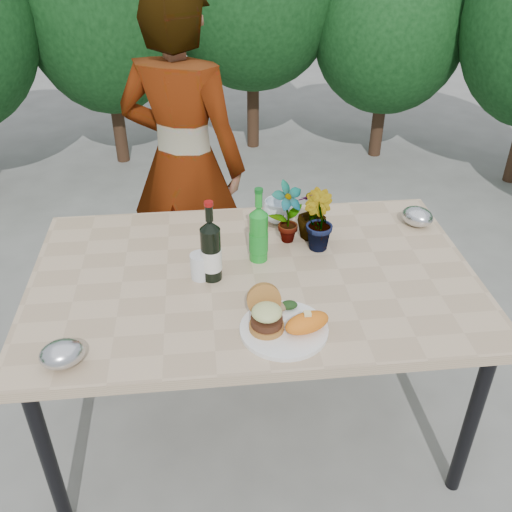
{
  "coord_description": "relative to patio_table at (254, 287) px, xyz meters",
  "views": [
    {
      "loc": [
        -0.17,
        -1.67,
        1.94
      ],
      "look_at": [
        0.0,
        -0.08,
        0.88
      ],
      "focal_mm": 40.0,
      "sensor_mm": 36.0,
      "label": 1
    }
  ],
  "objects": [
    {
      "name": "foil_packet_right",
      "position": [
        0.7,
        0.28,
        0.1
      ],
      "size": [
        0.17,
        0.17,
        0.08
      ],
      "primitive_type": "ellipsoid",
      "rotation": [
        0.0,
        0.0,
        2.29
      ],
      "color": "silver",
      "rests_on": "patio_table"
    },
    {
      "name": "dinner_plate",
      "position": [
        0.06,
        -0.32,
        0.06
      ],
      "size": [
        0.28,
        0.28,
        0.01
      ],
      "primitive_type": "cylinder",
      "color": "white",
      "rests_on": "patio_table"
    },
    {
      "name": "seedling_mid",
      "position": [
        0.26,
        0.16,
        0.17
      ],
      "size": [
        0.15,
        0.16,
        0.23
      ],
      "primitive_type": "imported",
      "rotation": [
        0.0,
        0.0,
        2.06
      ],
      "color": "#1F571D",
      "rests_on": "patio_table"
    },
    {
      "name": "ground",
      "position": [
        0.0,
        0.0,
        -0.69
      ],
      "size": [
        80.0,
        80.0,
        0.0
      ],
      "primitive_type": "plane",
      "color": "slate",
      "rests_on": "ground"
    },
    {
      "name": "wine_bottle",
      "position": [
        -0.15,
        -0.01,
        0.17
      ],
      "size": [
        0.07,
        0.07,
        0.31
      ],
      "rotation": [
        0.0,
        0.0,
        0.11
      ],
      "color": "black",
      "rests_on": "patio_table"
    },
    {
      "name": "foil_packet_left",
      "position": [
        -0.6,
        -0.4,
        0.1
      ],
      "size": [
        0.16,
        0.14,
        0.08
      ],
      "primitive_type": "ellipsoid",
      "rotation": [
        0.0,
        0.0,
        0.3
      ],
      "color": "#BABBC1",
      "rests_on": "patio_table"
    },
    {
      "name": "person",
      "position": [
        -0.25,
        0.81,
        0.13
      ],
      "size": [
        0.71,
        0.6,
        1.64
      ],
      "primitive_type": "imported",
      "rotation": [
        0.0,
        0.0,
        2.74
      ],
      "color": "#99684C",
      "rests_on": "ground"
    },
    {
      "name": "plastic_cup",
      "position": [
        -0.19,
        0.0,
        0.1
      ],
      "size": [
        0.07,
        0.07,
        0.09
      ],
      "primitive_type": "cylinder",
      "color": "silver",
      "rests_on": "patio_table"
    },
    {
      "name": "sparkling_water",
      "position": [
        0.03,
        0.1,
        0.16
      ],
      "size": [
        0.07,
        0.07,
        0.29
      ],
      "rotation": [
        0.0,
        0.0,
        0.08
      ],
      "color": "#198E25",
      "rests_on": "patio_table"
    },
    {
      "name": "seedling_right",
      "position": [
        0.25,
        0.23,
        0.16
      ],
      "size": [
        0.14,
        0.14,
        0.21
      ],
      "primitive_type": "imported",
      "rotation": [
        0.0,
        0.0,
        3.34
      ],
      "color": "#29591E",
      "rests_on": "patio_table"
    },
    {
      "name": "seedling_left",
      "position": [
        0.15,
        0.21,
        0.18
      ],
      "size": [
        0.16,
        0.14,
        0.25
      ],
      "primitive_type": "imported",
      "rotation": [
        0.0,
        0.0,
        0.45
      ],
      "color": "#316021",
      "rests_on": "patio_table"
    },
    {
      "name": "shrub_hedge",
      "position": [
        0.42,
        1.61,
        0.44
      ],
      "size": [
        6.9,
        5.12,
        2.15
      ],
      "color": "#382316",
      "rests_on": "ground"
    },
    {
      "name": "burger_stack",
      "position": [
        0.01,
        -0.3,
        0.12
      ],
      "size": [
        0.11,
        0.16,
        0.11
      ],
      "color": "#B7722D",
      "rests_on": "dinner_plate"
    },
    {
      "name": "blue_bowl",
      "position": [
        0.14,
        0.37,
        0.11
      ],
      "size": [
        0.16,
        0.16,
        0.1
      ],
      "primitive_type": "imported",
      "rotation": [
        0.0,
        0.0,
        0.33
      ],
      "color": "silver",
      "rests_on": "patio_table"
    },
    {
      "name": "patio_table",
      "position": [
        0.0,
        0.0,
        0.0
      ],
      "size": [
        1.6,
        1.0,
        0.75
      ],
      "color": "tan",
      "rests_on": "ground"
    },
    {
      "name": "sweet_potato",
      "position": [
        0.13,
        -0.34,
        0.1
      ],
      "size": [
        0.17,
        0.12,
        0.06
      ],
      "primitive_type": "ellipsoid",
      "rotation": [
        0.0,
        0.0,
        0.35
      ],
      "color": "orange",
      "rests_on": "dinner_plate"
    },
    {
      "name": "grilled_veg",
      "position": [
        0.08,
        -0.23,
        0.09
      ],
      "size": [
        0.08,
        0.05,
        0.03
      ],
      "color": "olive",
      "rests_on": "dinner_plate"
    }
  ]
}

